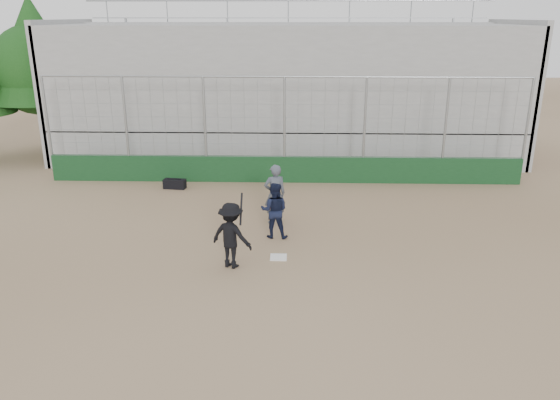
{
  "coord_description": "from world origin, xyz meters",
  "views": [
    {
      "loc": [
        0.43,
        -13.26,
        6.13
      ],
      "look_at": [
        0.0,
        1.4,
        1.15
      ],
      "focal_mm": 35.0,
      "sensor_mm": 36.0,
      "label": 1
    }
  ],
  "objects_px": {
    "catcher_crouched": "(274,220)",
    "umpire": "(275,197)",
    "batter_at_plate": "(231,235)",
    "equipment_bag": "(175,184)"
  },
  "relations": [
    {
      "from": "umpire",
      "to": "equipment_bag",
      "type": "relative_size",
      "value": 1.98
    },
    {
      "from": "catcher_crouched",
      "to": "batter_at_plate",
      "type": "bearing_deg",
      "value": -117.33
    },
    {
      "from": "catcher_crouched",
      "to": "umpire",
      "type": "height_order",
      "value": "umpire"
    },
    {
      "from": "catcher_crouched",
      "to": "umpire",
      "type": "distance_m",
      "value": 1.23
    },
    {
      "from": "batter_at_plate",
      "to": "umpire",
      "type": "distance_m",
      "value": 3.3
    },
    {
      "from": "batter_at_plate",
      "to": "umpire",
      "type": "xyz_separation_m",
      "value": [
        0.98,
        3.15,
        -0.02
      ]
    },
    {
      "from": "catcher_crouched",
      "to": "equipment_bag",
      "type": "distance_m",
      "value": 6.07
    },
    {
      "from": "catcher_crouched",
      "to": "equipment_bag",
      "type": "xyz_separation_m",
      "value": [
        -3.9,
        4.63,
        -0.38
      ]
    },
    {
      "from": "umpire",
      "to": "catcher_crouched",
      "type": "bearing_deg",
      "value": 73.5
    },
    {
      "from": "catcher_crouched",
      "to": "umpire",
      "type": "bearing_deg",
      "value": 91.29
    }
  ]
}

